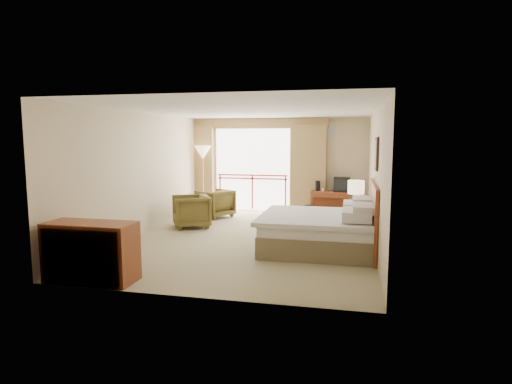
% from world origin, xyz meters
% --- Properties ---
extents(floor, '(7.00, 7.00, 0.00)m').
position_xyz_m(floor, '(0.00, 0.00, 0.00)').
color(floor, '#958C65').
rests_on(floor, ground).
extents(ceiling, '(7.00, 7.00, 0.00)m').
position_xyz_m(ceiling, '(0.00, 0.00, 2.70)').
color(ceiling, white).
rests_on(ceiling, wall_back).
extents(wall_back, '(5.00, 0.00, 5.00)m').
position_xyz_m(wall_back, '(0.00, 3.50, 1.35)').
color(wall_back, beige).
rests_on(wall_back, ground).
extents(wall_front, '(5.00, 0.00, 5.00)m').
position_xyz_m(wall_front, '(0.00, -3.50, 1.35)').
color(wall_front, beige).
rests_on(wall_front, ground).
extents(wall_left, '(0.00, 7.00, 7.00)m').
position_xyz_m(wall_left, '(-2.50, 0.00, 1.35)').
color(wall_left, beige).
rests_on(wall_left, ground).
extents(wall_right, '(0.00, 7.00, 7.00)m').
position_xyz_m(wall_right, '(2.50, 0.00, 1.35)').
color(wall_right, beige).
rests_on(wall_right, ground).
extents(balcony_door, '(2.40, 0.00, 2.40)m').
position_xyz_m(balcony_door, '(-0.80, 3.48, 1.20)').
color(balcony_door, white).
rests_on(balcony_door, wall_back).
extents(balcony_railing, '(2.09, 0.03, 1.02)m').
position_xyz_m(balcony_railing, '(-0.80, 3.46, 0.81)').
color(balcony_railing, red).
rests_on(balcony_railing, wall_back).
extents(curtain_left, '(1.00, 0.26, 2.50)m').
position_xyz_m(curtain_left, '(-2.45, 3.35, 1.25)').
color(curtain_left, olive).
rests_on(curtain_left, wall_back).
extents(curtain_right, '(1.00, 0.26, 2.50)m').
position_xyz_m(curtain_right, '(0.85, 3.35, 1.25)').
color(curtain_right, olive).
rests_on(curtain_right, wall_back).
extents(valance, '(4.40, 0.22, 0.28)m').
position_xyz_m(valance, '(-0.80, 3.38, 2.55)').
color(valance, olive).
rests_on(valance, wall_back).
extents(hvac_vent, '(0.50, 0.04, 0.50)m').
position_xyz_m(hvac_vent, '(1.30, 3.47, 2.35)').
color(hvac_vent, silver).
rests_on(hvac_vent, wall_back).
extents(bed, '(2.13, 2.06, 0.97)m').
position_xyz_m(bed, '(1.50, -0.60, 0.38)').
color(bed, brown).
rests_on(bed, floor).
extents(headboard, '(0.06, 2.10, 1.30)m').
position_xyz_m(headboard, '(2.46, -0.60, 0.65)').
color(headboard, maroon).
rests_on(headboard, wall_right).
extents(framed_art, '(0.04, 0.72, 0.60)m').
position_xyz_m(framed_art, '(2.47, -0.60, 1.85)').
color(framed_art, black).
rests_on(framed_art, wall_right).
extents(nightstand, '(0.45, 0.52, 0.59)m').
position_xyz_m(nightstand, '(2.15, 0.59, 0.30)').
color(nightstand, maroon).
rests_on(nightstand, floor).
extents(table_lamp, '(0.35, 0.35, 0.62)m').
position_xyz_m(table_lamp, '(2.15, 0.64, 1.07)').
color(table_lamp, tan).
rests_on(table_lamp, nightstand).
extents(phone, '(0.21, 0.17, 0.08)m').
position_xyz_m(phone, '(2.10, 0.44, 0.63)').
color(phone, black).
rests_on(phone, nightstand).
extents(desk, '(1.06, 0.51, 0.69)m').
position_xyz_m(desk, '(1.50, 3.05, 0.54)').
color(desk, maroon).
rests_on(desk, floor).
extents(tv, '(0.43, 0.34, 0.39)m').
position_xyz_m(tv, '(1.80, 3.00, 0.89)').
color(tv, black).
rests_on(tv, desk).
extents(coffee_maker, '(0.16, 0.16, 0.28)m').
position_xyz_m(coffee_maker, '(1.15, 3.00, 0.83)').
color(coffee_maker, black).
rests_on(coffee_maker, desk).
extents(cup, '(0.07, 0.07, 0.09)m').
position_xyz_m(cup, '(1.30, 2.95, 0.74)').
color(cup, white).
rests_on(cup, desk).
extents(wastebasket, '(0.27, 0.27, 0.34)m').
position_xyz_m(wastebasket, '(0.94, 2.64, 0.17)').
color(wastebasket, black).
rests_on(wastebasket, floor).
extents(armchair_far, '(1.13, 1.12, 0.75)m').
position_xyz_m(armchair_far, '(-1.55, 2.21, 0.00)').
color(armchair_far, '#4D411A').
rests_on(armchair_far, floor).
extents(armchair_near, '(1.14, 1.13, 0.78)m').
position_xyz_m(armchair_near, '(-1.69, 0.80, 0.00)').
color(armchair_near, '#4D411A').
rests_on(armchair_near, floor).
extents(side_table, '(0.51, 0.51, 0.56)m').
position_xyz_m(side_table, '(-1.77, 1.54, 0.38)').
color(side_table, black).
rests_on(side_table, floor).
extents(book, '(0.22, 0.25, 0.02)m').
position_xyz_m(book, '(-1.77, 1.54, 0.56)').
color(book, white).
rests_on(book, side_table).
extents(floor_lamp, '(0.49, 0.49, 1.91)m').
position_xyz_m(floor_lamp, '(-2.18, 3.07, 1.65)').
color(floor_lamp, tan).
rests_on(floor_lamp, floor).
extents(dresser, '(1.34, 0.57, 0.89)m').
position_xyz_m(dresser, '(-1.72, -3.20, 0.45)').
color(dresser, maroon).
rests_on(dresser, floor).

